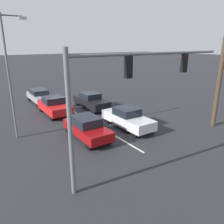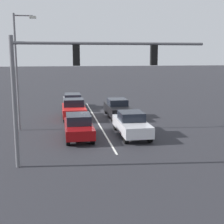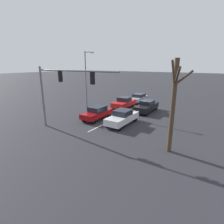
{
  "view_description": "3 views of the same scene",
  "coord_description": "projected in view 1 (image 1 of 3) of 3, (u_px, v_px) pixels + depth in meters",
  "views": [
    {
      "loc": [
        8.09,
        20.45,
        6.2
      ],
      "look_at": [
        -0.85,
        7.19,
        1.19
      ],
      "focal_mm": 35.0,
      "sensor_mm": 36.0,
      "label": 1
    },
    {
      "loc": [
        2.96,
        27.5,
        5.25
      ],
      "look_at": [
        -0.63,
        6.59,
        1.34
      ],
      "focal_mm": 50.0,
      "sensor_mm": 36.0,
      "label": 2
    },
    {
      "loc": [
        -10.46,
        23.76,
        6.32
      ],
      "look_at": [
        -0.1,
        7.73,
        1.06
      ],
      "focal_mm": 28.0,
      "sensor_mm": 36.0,
      "label": 3
    }
  ],
  "objects": [
    {
      "name": "ground_plane",
      "position": [
        66.0,
        107.0,
        22.35
      ],
      "size": [
        240.0,
        240.0,
        0.0
      ],
      "primitive_type": "plane",
      "color": "#28282D"
    },
    {
      "name": "lane_stripe_left_divider",
      "position": [
        78.0,
        114.0,
        20.03
      ],
      "size": [
        0.12,
        17.87,
        0.01
      ],
      "primitive_type": "cube",
      "color": "silver",
      "rests_on": "ground_plane"
    },
    {
      "name": "car_maroon_midlane_front",
      "position": [
        87.0,
        127.0,
        14.79
      ],
      "size": [
        1.71,
        4.26,
        1.52
      ],
      "color": "maroon",
      "rests_on": "ground_plane"
    },
    {
      "name": "car_silver_leftlane_front",
      "position": [
        127.0,
        118.0,
        16.6
      ],
      "size": [
        1.74,
        4.64,
        1.58
      ],
      "color": "silver",
      "rests_on": "ground_plane"
    },
    {
      "name": "car_red_midlane_second",
      "position": [
        54.0,
        106.0,
        19.86
      ],
      "size": [
        1.87,
        4.21,
        1.61
      ],
      "color": "red",
      "rests_on": "ground_plane"
    },
    {
      "name": "car_black_leftlane_second",
      "position": [
        91.0,
        101.0,
        21.68
      ],
      "size": [
        1.73,
        4.73,
        1.56
      ],
      "color": "black",
      "rests_on": "ground_plane"
    },
    {
      "name": "car_gray_midlane_third",
      "position": [
        40.0,
        96.0,
        23.86
      ],
      "size": [
        1.77,
        4.52,
        1.43
      ],
      "color": "gray",
      "rests_on": "ground_plane"
    },
    {
      "name": "traffic_signal_gantry",
      "position": [
        126.0,
        84.0,
        9.64
      ],
      "size": [
        9.12,
        0.37,
        6.1
      ],
      "color": "slate",
      "rests_on": "ground_plane"
    },
    {
      "name": "street_lamp_right_shoulder",
      "position": [
        11.0,
        71.0,
        13.82
      ],
      "size": [
        1.53,
        0.24,
        7.97
      ],
      "color": "slate",
      "rests_on": "ground_plane"
    },
    {
      "name": "bare_tree_near",
      "position": [
        220.0,
        79.0,
        16.18
      ],
      "size": [
        1.22,
        2.03,
        6.71
      ],
      "color": "#423323",
      "rests_on": "ground_plane"
    }
  ]
}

